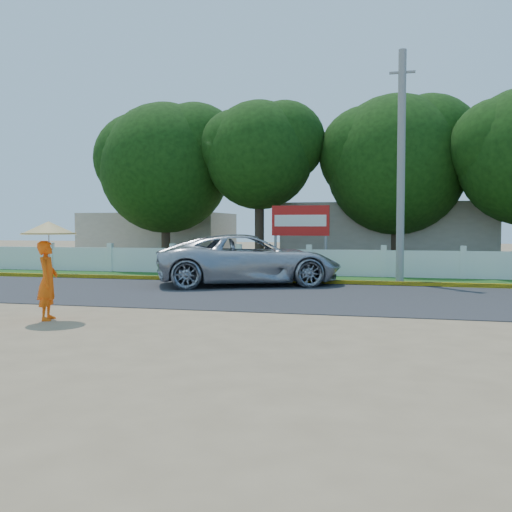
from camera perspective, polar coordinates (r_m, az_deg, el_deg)
The scene contains 12 objects.
ground at distance 12.72m, azimuth -2.16°, elevation -6.32°, with size 120.00×120.00×0.00m, color #9E8460.
road at distance 17.04m, azimuth 2.00°, elevation -3.91°, with size 60.00×7.00×0.02m, color #38383A.
grass_verge at distance 22.18m, azimuth 4.77°, elevation -2.30°, with size 60.00×3.50×0.03m, color #2D601E.
curb at distance 20.50m, azimuth 4.03°, elevation -2.55°, with size 40.00×0.18×0.16m, color yellow.
fence at distance 23.57m, azimuth 5.33°, elevation -0.68°, with size 40.00×0.10×1.10m, color silver.
building_near at distance 30.07m, azimuth 12.92°, elevation 2.05°, with size 10.00×6.00×3.20m, color #B7AD99.
building_far at distance 33.86m, azimuth -9.65°, elevation 1.84°, with size 8.00×5.00×2.80m, color #B7AD99.
utility_pole at distance 21.25m, azimuth 14.30°, elevation 8.57°, with size 0.28×0.28×8.31m, color gray.
vehicle at distance 19.91m, azimuth -0.74°, elevation -0.37°, with size 2.95×6.40×1.78m, color #ACAEB4.
monk_with_parasol at distance 13.25m, azimuth -20.08°, elevation 0.02°, with size 1.19×1.19×2.17m.
billboard at distance 24.69m, azimuth 4.46°, elevation 3.18°, with size 2.50×0.13×2.95m.
tree_row at distance 26.65m, azimuth 12.04°, elevation 9.47°, with size 27.99×7.81×8.52m.
Camera 1 is at (3.44, -12.07, 2.06)m, focal length 40.00 mm.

